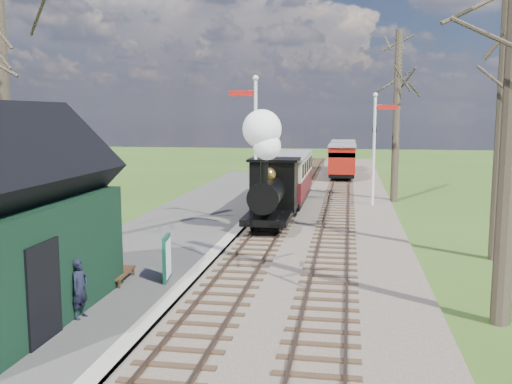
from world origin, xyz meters
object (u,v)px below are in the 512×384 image
Objects in this scene: station_shed at (1,227)px; sign_board at (167,258)px; red_carriage_a at (342,160)px; red_carriage_b at (343,155)px; locomotive at (270,178)px; bench at (117,268)px; person at (80,288)px; semaphore_near at (254,140)px; semaphore_far at (376,141)px; coach at (287,176)px.

station_shed is 5.10× the size of sign_board.
red_carriage_a is 5.50m from red_carriage_b.
red_carriage_a is 1.00× the size of red_carriage_b.
bench is (-3.00, -8.19, -1.56)m from locomotive.
station_shed is 30.58m from red_carriage_a.
person reaches higher than sign_board.
red_carriage_b is at bearing 83.78° from locomotive.
person is (-1.94, -11.66, -2.75)m from semaphore_near.
sign_board is at bearing -99.30° from red_carriage_a.
red_carriage_b is (-1.77, 17.27, -1.95)m from semaphore_far.
semaphore_far is at bearing -81.43° from red_carriage_a.
locomotive is 18.68m from red_carriage_a.
locomotive is at bearing -96.22° from red_carriage_b.
semaphore_far is at bearing 56.83° from locomotive.
locomotive is (-4.39, -6.71, -1.22)m from semaphore_far.
locomotive reaches higher than coach.
coach is 1.57× the size of red_carriage_b.
semaphore_near is at bearing 136.83° from locomotive.
person is at bearing -98.64° from red_carriage_b.
bench is (-3.02, -14.26, -0.99)m from coach.
red_carriage_b is 3.31× the size of bench.
red_carriage_a is at bearing 81.96° from locomotive.
locomotive is 8.17m from sign_board.
bench is (-2.25, -8.90, -3.05)m from semaphore_near.
semaphore_near is 9.68m from bench.
bench is (1.28, 3.10, -1.69)m from station_shed.
red_carriage_b is at bearing 81.74° from coach.
semaphore_far is at bearing -84.14° from red_carriage_b.
locomotive is at bearing -98.04° from red_carriage_a.
coach is 6.02× the size of sign_board.
sign_board is at bearing -112.66° from semaphore_far.
semaphore_near reaches higher than red_carriage_b.
semaphore_near reaches higher than semaphore_far.
semaphore_far is 0.77× the size of coach.
station_shed is at bearing -101.06° from red_carriage_b.
red_carriage_a is (3.37, 17.77, -2.22)m from semaphore_near.
station_shed is at bearing 112.42° from person.
sign_board is at bearing -97.72° from red_carriage_b.
person is at bearing -111.84° from semaphore_far.
red_carriage_b is at bearing 95.86° from semaphore_far.
coach is at bearing 1.38° from person.
semaphore_far reaches higher than red_carriage_b.
person is (-7.08, -17.66, -2.48)m from semaphore_far.
semaphore_near is 7.91m from semaphore_far.
semaphore_far is 1.23× the size of locomotive.
station_shed is 17.90m from coach.
red_carriage_b is 35.34m from person.
sign_board is at bearing -7.44° from person.
semaphore_far is 4.27× the size of person.
bench is at bearing -99.90° from red_carriage_b.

